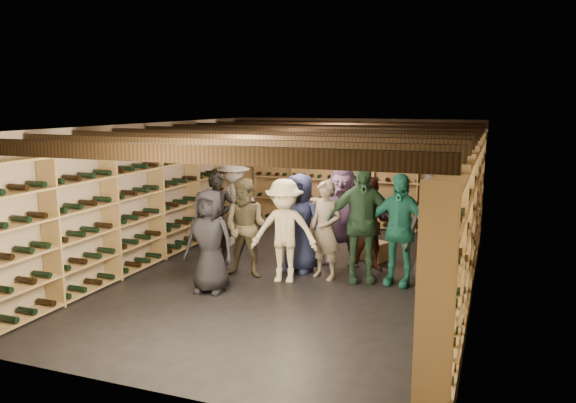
{
  "coord_description": "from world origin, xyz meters",
  "views": [
    {
      "loc": [
        2.98,
        -8.23,
        2.75
      ],
      "look_at": [
        -0.19,
        0.2,
        1.16
      ],
      "focal_mm": 35.0,
      "sensor_mm": 36.0,
      "label": 1
    }
  ],
  "objects_px": {
    "person_12": "(435,231)",
    "crate_stack_left": "(314,220)",
    "person_9": "(234,202)",
    "person_8": "(371,224)",
    "person_11": "(342,216)",
    "person_4": "(399,229)",
    "person_3": "(284,231)",
    "crate_stack_right": "(373,250)",
    "person_6": "(299,223)",
    "person_10": "(361,223)",
    "person_7": "(325,230)",
    "person_1": "(217,219)",
    "person_2": "(247,228)",
    "crate_loose": "(306,249)",
    "person_0": "(209,241)"
  },
  "relations": [
    {
      "from": "person_3",
      "to": "person_9",
      "type": "distance_m",
      "value": 2.37
    },
    {
      "from": "person_1",
      "to": "crate_stack_left",
      "type": "bearing_deg",
      "value": 43.64
    },
    {
      "from": "crate_loose",
      "to": "person_3",
      "type": "height_order",
      "value": "person_3"
    },
    {
      "from": "person_12",
      "to": "person_6",
      "type": "bearing_deg",
      "value": -175.97
    },
    {
      "from": "person_11",
      "to": "crate_stack_left",
      "type": "bearing_deg",
      "value": 116.98
    },
    {
      "from": "person_2",
      "to": "person_1",
      "type": "bearing_deg",
      "value": 142.09
    },
    {
      "from": "person_9",
      "to": "person_0",
      "type": "bearing_deg",
      "value": -69.13
    },
    {
      "from": "crate_stack_right",
      "to": "person_6",
      "type": "height_order",
      "value": "person_6"
    },
    {
      "from": "person_12",
      "to": "crate_stack_left",
      "type": "bearing_deg",
      "value": 147.9
    },
    {
      "from": "person_0",
      "to": "person_11",
      "type": "height_order",
      "value": "person_11"
    },
    {
      "from": "person_4",
      "to": "person_3",
      "type": "bearing_deg",
      "value": -157.41
    },
    {
      "from": "person_9",
      "to": "crate_stack_left",
      "type": "bearing_deg",
      "value": 38.61
    },
    {
      "from": "crate_stack_right",
      "to": "person_3",
      "type": "xyz_separation_m",
      "value": [
        -1.03,
        -1.67,
        0.63
      ]
    },
    {
      "from": "person_7",
      "to": "crate_stack_right",
      "type": "bearing_deg",
      "value": 90.87
    },
    {
      "from": "person_9",
      "to": "person_1",
      "type": "bearing_deg",
      "value": -74.65
    },
    {
      "from": "crate_stack_left",
      "to": "person_7",
      "type": "height_order",
      "value": "person_7"
    },
    {
      "from": "person_2",
      "to": "person_3",
      "type": "bearing_deg",
      "value": -7.47
    },
    {
      "from": "crate_stack_left",
      "to": "person_9",
      "type": "relative_size",
      "value": 0.49
    },
    {
      "from": "person_4",
      "to": "person_0",
      "type": "bearing_deg",
      "value": -145.36
    },
    {
      "from": "person_8",
      "to": "person_3",
      "type": "bearing_deg",
      "value": -140.04
    },
    {
      "from": "person_4",
      "to": "person_7",
      "type": "xyz_separation_m",
      "value": [
        -1.12,
        -0.1,
        -0.08
      ]
    },
    {
      "from": "person_7",
      "to": "person_12",
      "type": "distance_m",
      "value": 1.67
    },
    {
      "from": "crate_stack_left",
      "to": "person_4",
      "type": "height_order",
      "value": "person_4"
    },
    {
      "from": "person_1",
      "to": "person_4",
      "type": "relative_size",
      "value": 0.93
    },
    {
      "from": "crate_stack_right",
      "to": "person_1",
      "type": "relative_size",
      "value": 0.37
    },
    {
      "from": "person_0",
      "to": "person_3",
      "type": "bearing_deg",
      "value": 40.57
    },
    {
      "from": "crate_stack_right",
      "to": "person_7",
      "type": "xyz_separation_m",
      "value": [
        -0.48,
        -1.31,
        0.61
      ]
    },
    {
      "from": "person_8",
      "to": "person_9",
      "type": "height_order",
      "value": "person_9"
    },
    {
      "from": "person_2",
      "to": "person_8",
      "type": "height_order",
      "value": "person_2"
    },
    {
      "from": "crate_loose",
      "to": "person_11",
      "type": "bearing_deg",
      "value": -30.25
    },
    {
      "from": "person_8",
      "to": "person_12",
      "type": "bearing_deg",
      "value": -34.45
    },
    {
      "from": "person_0",
      "to": "person_7",
      "type": "relative_size",
      "value": 0.98
    },
    {
      "from": "crate_stack_left",
      "to": "person_7",
      "type": "distance_m",
      "value": 2.47
    },
    {
      "from": "crate_stack_right",
      "to": "crate_stack_left",
      "type": "bearing_deg",
      "value": 145.7
    },
    {
      "from": "person_0",
      "to": "person_2",
      "type": "height_order",
      "value": "person_2"
    },
    {
      "from": "crate_stack_right",
      "to": "person_12",
      "type": "relative_size",
      "value": 0.33
    },
    {
      "from": "person_4",
      "to": "person_7",
      "type": "distance_m",
      "value": 1.13
    },
    {
      "from": "person_7",
      "to": "person_9",
      "type": "relative_size",
      "value": 0.91
    },
    {
      "from": "person_6",
      "to": "person_10",
      "type": "distance_m",
      "value": 1.07
    },
    {
      "from": "person_0",
      "to": "person_8",
      "type": "height_order",
      "value": "person_8"
    },
    {
      "from": "person_1",
      "to": "person_2",
      "type": "bearing_deg",
      "value": -51.78
    },
    {
      "from": "person_0",
      "to": "person_12",
      "type": "distance_m",
      "value": 3.31
    },
    {
      "from": "person_2",
      "to": "person_6",
      "type": "xyz_separation_m",
      "value": [
        0.68,
        0.57,
        0.02
      ]
    },
    {
      "from": "person_1",
      "to": "person_10",
      "type": "bearing_deg",
      "value": -21.58
    },
    {
      "from": "person_2",
      "to": "person_4",
      "type": "distance_m",
      "value": 2.36
    },
    {
      "from": "person_7",
      "to": "person_10",
      "type": "xyz_separation_m",
      "value": [
        0.55,
        0.07,
        0.14
      ]
    },
    {
      "from": "person_0",
      "to": "person_3",
      "type": "distance_m",
      "value": 1.2
    },
    {
      "from": "crate_stack_right",
      "to": "person_6",
      "type": "bearing_deg",
      "value": -132.01
    },
    {
      "from": "person_1",
      "to": "person_8",
      "type": "relative_size",
      "value": 1.03
    },
    {
      "from": "crate_stack_left",
      "to": "person_0",
      "type": "relative_size",
      "value": 0.56
    }
  ]
}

